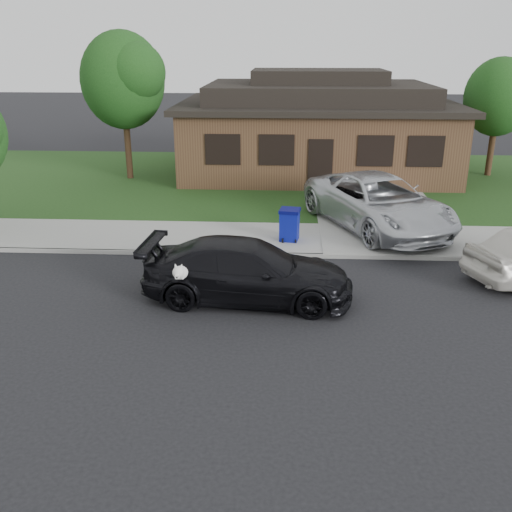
{
  "coord_description": "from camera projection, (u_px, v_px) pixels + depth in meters",
  "views": [
    {
      "loc": [
        2.63,
        -12.27,
        5.98
      ],
      "look_at": [
        1.93,
        0.63,
        1.1
      ],
      "focal_mm": 40.0,
      "sensor_mm": 36.0,
      "label": 1
    }
  ],
  "objects": [
    {
      "name": "lawn",
      "position": [
        228.0,
        180.0,
        25.83
      ],
      "size": [
        60.0,
        13.0,
        0.13
      ],
      "primitive_type": "cube",
      "color": "#193814",
      "rests_on": "ground"
    },
    {
      "name": "ground",
      "position": [
        175.0,
        306.0,
        13.71
      ],
      "size": [
        120.0,
        120.0,
        0.0
      ],
      "primitive_type": "plane",
      "color": "black",
      "rests_on": "ground"
    },
    {
      "name": "tree_0",
      "position": [
        126.0,
        79.0,
        24.38
      ],
      "size": [
        3.78,
        3.6,
        6.34
      ],
      "color": "#332114",
      "rests_on": "ground"
    },
    {
      "name": "driveway",
      "position": [
        371.0,
        199.0,
        22.72
      ],
      "size": [
        4.5,
        13.0,
        0.14
      ],
      "primitive_type": "cube",
      "color": "gray",
      "rests_on": "ground"
    },
    {
      "name": "curb",
      "position": [
        197.0,
        253.0,
        16.96
      ],
      "size": [
        60.0,
        0.12,
        0.12
      ],
      "primitive_type": "cube",
      "color": "gray",
      "rests_on": "ground"
    },
    {
      "name": "minivan",
      "position": [
        378.0,
        202.0,
        18.78
      ],
      "size": [
        5.12,
        6.81,
        1.72
      ],
      "primitive_type": "imported",
      "rotation": [
        0.0,
        0.0,
        0.42
      ],
      "color": "silver",
      "rests_on": "driveway"
    },
    {
      "name": "sidewalk",
      "position": [
        204.0,
        237.0,
        18.36
      ],
      "size": [
        60.0,
        3.0,
        0.12
      ],
      "primitive_type": "cube",
      "color": "gray",
      "rests_on": "ground"
    },
    {
      "name": "house",
      "position": [
        317.0,
        129.0,
        26.76
      ],
      "size": [
        12.6,
        8.6,
        4.65
      ],
      "color": "#422B1C",
      "rests_on": "ground"
    },
    {
      "name": "recycling_bin",
      "position": [
        289.0,
        224.0,
        17.76
      ],
      "size": [
        0.7,
        0.7,
        1.01
      ],
      "rotation": [
        0.0,
        0.0,
        -0.17
      ],
      "color": "navy",
      "rests_on": "sidewalk"
    },
    {
      "name": "sedan",
      "position": [
        247.0,
        271.0,
        13.85
      ],
      "size": [
        5.25,
        2.62,
        1.48
      ],
      "rotation": [
        0.0,
        0.0,
        1.5
      ],
      "color": "black",
      "rests_on": "ground"
    },
    {
      "name": "tree_1",
      "position": [
        503.0,
        96.0,
        25.23
      ],
      "size": [
        3.15,
        3.0,
        5.25
      ],
      "color": "#332114",
      "rests_on": "ground"
    }
  ]
}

